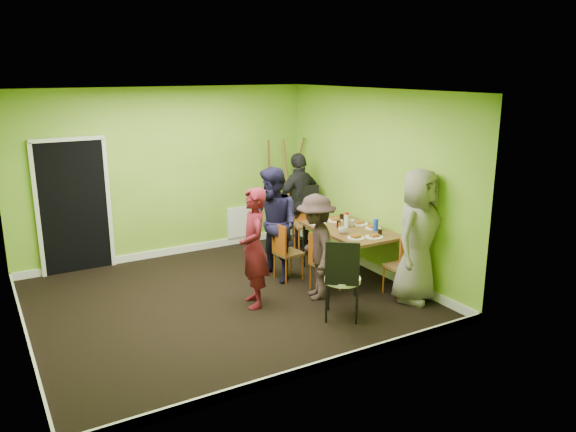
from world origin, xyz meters
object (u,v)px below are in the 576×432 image
Objects in this scene: chair_back_end at (306,205)px; chair_front_end at (404,262)px; orange_bottle at (340,225)px; person_front_end at (418,236)px; easel at (283,190)px; person_standing at (254,248)px; person_left_near at (316,247)px; thermos at (347,221)px; chair_bentwood at (342,276)px; chair_left_near at (322,259)px; person_left_far at (274,225)px; chair_left_far at (285,248)px; person_back_end at (299,201)px; blue_bottle at (376,225)px; dining_table at (350,232)px.

chair_back_end is 2.47m from chair_front_end.
chair_front_end reaches higher than orange_bottle.
person_front_end reaches higher than orange_bottle.
easel is 2.98m from person_standing.
person_left_near is (-0.99, -1.86, -0.07)m from chair_back_end.
chair_bentwood is at bearing -127.28° from thermos.
person_left_far reaches higher than chair_left_near.
chair_left_far reaches higher than chair_left_near.
chair_left_near is 0.96m from chair_bentwood.
easel is 1.12× the size of person_back_end.
person_back_end is at bearing -61.77° from chair_back_end.
orange_bottle is (-0.29, 1.14, 0.29)m from chair_front_end.
orange_bottle is at bearing 68.34° from chair_left_far.
chair_bentwood is 0.66× the size of person_standing.
chair_left_near is at bearing -151.00° from thermos.
chair_left_near is 0.75× the size of chair_back_end.
chair_bentwood is 5.91× the size of blue_bottle.
chair_back_end reaches higher than chair_front_end.
chair_front_end is 1.21m from orange_bottle.
person_front_end reaches higher than dining_table.
dining_table is 1.16m from person_left_far.
person_left_near is (-0.78, -0.55, -0.06)m from orange_bottle.
person_left_near is at bearing -61.48° from chair_left_near.
thermos is 0.14× the size of person_left_near.
person_standing reaches higher than chair_left_near.
blue_bottle is at bearing 74.82° from chair_bentwood.
chair_bentwood reaches higher than blue_bottle.
person_back_end is at bearing 86.97° from thermos.
dining_table is at bearing 76.52° from person_back_end.
chair_left_far is at bearing 159.21° from dining_table.
chair_left_far is 1.98m from person_front_end.
person_back_end is 0.92× the size of person_front_end.
dining_table is at bearing 135.72° from person_left_near.
blue_bottle reaches higher than chair_front_end.
person_left_near is at bearing -153.98° from dining_table.
chair_front_end is at bearing -87.78° from easel.
easel reaches higher than dining_table.
orange_bottle is 0.05× the size of person_back_end.
person_left_near is (0.04, -0.79, 0.24)m from chair_left_far.
orange_bottle is 0.05× the size of person_left_far.
chair_front_end is 1.95m from person_left_far.
chair_left_near is 0.45× the size of easel.
dining_table is 0.94× the size of person_standing.
chair_front_end is 0.47× the size of easel.
blue_bottle is at bearing -46.16° from orange_bottle.
orange_bottle is 0.05× the size of person_standing.
chair_left_near is at bearing -157.01° from dining_table.
chair_back_end is at bearing 80.93° from orange_bottle.
chair_left_near is 1.93m from chair_back_end.
easel is 2.05m from thermos.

